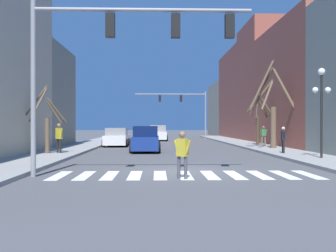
{
  "coord_description": "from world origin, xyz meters",
  "views": [
    {
      "loc": [
        -1.02,
        -15.27,
        1.81
      ],
      "look_at": [
        -0.01,
        20.18,
        1.71
      ],
      "focal_mm": 42.0,
      "sensor_mm": 36.0,
      "label": 1
    }
  ],
  "objects_px": {
    "pedestrian_near_right_corner": "(182,151)",
    "pedestrian_on_right_sidewalk": "(264,134)",
    "traffic_signal_near": "(116,43)",
    "pedestrian_crossing_street": "(283,137)",
    "street_tree_left_mid": "(47,123)",
    "car_parked_right_mid": "(158,133)",
    "car_at_intersection": "(117,138)",
    "street_tree_left_far": "(259,118)",
    "street_lamp_right_corner": "(321,95)",
    "street_tree_right_far": "(270,107)",
    "traffic_signal_far": "(184,103)",
    "pedestrian_waiting_at_curb": "(59,135)",
    "car_parked_left_near": "(146,140)"
  },
  "relations": [
    {
      "from": "car_at_intersection",
      "to": "street_tree_right_far",
      "type": "bearing_deg",
      "value": -114.54
    },
    {
      "from": "car_parked_right_mid",
      "to": "pedestrian_near_right_corner",
      "type": "bearing_deg",
      "value": 1.29
    },
    {
      "from": "traffic_signal_near",
      "to": "pedestrian_crossing_street",
      "type": "relative_size",
      "value": 4.98
    },
    {
      "from": "traffic_signal_far",
      "to": "pedestrian_near_right_corner",
      "type": "bearing_deg",
      "value": -94.0
    },
    {
      "from": "pedestrian_on_right_sidewalk",
      "to": "street_tree_left_mid",
      "type": "distance_m",
      "value": 18.02
    },
    {
      "from": "car_parked_left_near",
      "to": "pedestrian_near_right_corner",
      "type": "height_order",
      "value": "car_parked_left_near"
    },
    {
      "from": "street_lamp_right_corner",
      "to": "pedestrian_crossing_street",
      "type": "distance_m",
      "value": 4.22
    },
    {
      "from": "street_tree_left_mid",
      "to": "pedestrian_near_right_corner",
      "type": "bearing_deg",
      "value": -53.77
    },
    {
      "from": "pedestrian_waiting_at_curb",
      "to": "car_parked_left_near",
      "type": "bearing_deg",
      "value": -104.39
    },
    {
      "from": "pedestrian_on_right_sidewalk",
      "to": "street_tree_left_far",
      "type": "xyz_separation_m",
      "value": [
        -0.38,
        -0.08,
        1.27
      ]
    },
    {
      "from": "traffic_signal_near",
      "to": "pedestrian_crossing_street",
      "type": "height_order",
      "value": "traffic_signal_near"
    },
    {
      "from": "street_tree_right_far",
      "to": "pedestrian_near_right_corner",
      "type": "bearing_deg",
      "value": -116.18
    },
    {
      "from": "car_at_intersection",
      "to": "pedestrian_on_right_sidewalk",
      "type": "bearing_deg",
      "value": -93.85
    },
    {
      "from": "car_parked_left_near",
      "to": "pedestrian_on_right_sidewalk",
      "type": "bearing_deg",
      "value": 122.03
    },
    {
      "from": "traffic_signal_far",
      "to": "car_parked_left_near",
      "type": "xyz_separation_m",
      "value": [
        -4.25,
        -24.47,
        -3.82
      ]
    },
    {
      "from": "pedestrian_crossing_street",
      "to": "street_tree_right_far",
      "type": "distance_m",
      "value": 5.48
    },
    {
      "from": "traffic_signal_far",
      "to": "pedestrian_on_right_sidewalk",
      "type": "distance_m",
      "value": 19.52
    },
    {
      "from": "street_lamp_right_corner",
      "to": "car_parked_left_near",
      "type": "distance_m",
      "value": 11.68
    },
    {
      "from": "car_parked_left_near",
      "to": "street_tree_left_far",
      "type": "xyz_separation_m",
      "value": [
        9.29,
        5.96,
        1.54
      ]
    },
    {
      "from": "car_parked_right_mid",
      "to": "car_at_intersection",
      "type": "distance_m",
      "value": 12.28
    },
    {
      "from": "traffic_signal_far",
      "to": "pedestrian_waiting_at_curb",
      "type": "height_order",
      "value": "traffic_signal_far"
    },
    {
      "from": "street_tree_left_far",
      "to": "street_tree_right_far",
      "type": "xyz_separation_m",
      "value": [
        -0.36,
        -4.37,
        0.75
      ]
    },
    {
      "from": "street_lamp_right_corner",
      "to": "pedestrian_crossing_street",
      "type": "height_order",
      "value": "street_lamp_right_corner"
    },
    {
      "from": "car_parked_right_mid",
      "to": "pedestrian_crossing_street",
      "type": "xyz_separation_m",
      "value": [
        7.35,
        -22.1,
        0.24
      ]
    },
    {
      "from": "car_parked_left_near",
      "to": "pedestrian_crossing_street",
      "type": "height_order",
      "value": "car_parked_left_near"
    },
    {
      "from": "street_tree_left_far",
      "to": "street_tree_left_mid",
      "type": "bearing_deg",
      "value": -148.15
    },
    {
      "from": "car_parked_left_near",
      "to": "pedestrian_near_right_corner",
      "type": "xyz_separation_m",
      "value": [
        1.61,
        -13.3,
        0.14
      ]
    },
    {
      "from": "car_at_intersection",
      "to": "pedestrian_waiting_at_curb",
      "type": "bearing_deg",
      "value": 166.14
    },
    {
      "from": "street_tree_left_far",
      "to": "street_tree_right_far",
      "type": "height_order",
      "value": "street_tree_right_far"
    },
    {
      "from": "street_lamp_right_corner",
      "to": "car_parked_right_mid",
      "type": "height_order",
      "value": "street_lamp_right_corner"
    },
    {
      "from": "pedestrian_on_right_sidewalk",
      "to": "street_tree_right_far",
      "type": "height_order",
      "value": "street_tree_right_far"
    },
    {
      "from": "pedestrian_crossing_street",
      "to": "street_lamp_right_corner",
      "type": "bearing_deg",
      "value": -161.58
    },
    {
      "from": "car_parked_right_mid",
      "to": "street_tree_left_far",
      "type": "xyz_separation_m",
      "value": [
        8.4,
        -12.68,
        1.52
      ]
    },
    {
      "from": "traffic_signal_far",
      "to": "pedestrian_near_right_corner",
      "type": "xyz_separation_m",
      "value": [
        -2.64,
        -37.77,
        -3.68
      ]
    },
    {
      "from": "car_parked_right_mid",
      "to": "pedestrian_on_right_sidewalk",
      "type": "bearing_deg",
      "value": 34.88
    },
    {
      "from": "pedestrian_near_right_corner",
      "to": "pedestrian_on_right_sidewalk",
      "type": "distance_m",
      "value": 20.96
    },
    {
      "from": "pedestrian_waiting_at_curb",
      "to": "car_at_intersection",
      "type": "bearing_deg",
      "value": -58.55
    },
    {
      "from": "traffic_signal_near",
      "to": "car_parked_left_near",
      "type": "height_order",
      "value": "traffic_signal_near"
    },
    {
      "from": "pedestrian_waiting_at_curb",
      "to": "pedestrian_near_right_corner",
      "type": "distance_m",
      "value": 12.31
    },
    {
      "from": "pedestrian_waiting_at_curb",
      "to": "traffic_signal_far",
      "type": "bearing_deg",
      "value": -63.46
    },
    {
      "from": "traffic_signal_far",
      "to": "street_tree_left_far",
      "type": "bearing_deg",
      "value": -74.76
    },
    {
      "from": "car_parked_right_mid",
      "to": "pedestrian_on_right_sidewalk",
      "type": "xyz_separation_m",
      "value": [
        8.78,
        -12.59,
        0.25
      ]
    },
    {
      "from": "pedestrian_waiting_at_curb",
      "to": "pedestrian_near_right_corner",
      "type": "height_order",
      "value": "pedestrian_waiting_at_curb"
    },
    {
      "from": "street_tree_left_far",
      "to": "street_tree_right_far",
      "type": "relative_size",
      "value": 0.75
    },
    {
      "from": "pedestrian_crossing_street",
      "to": "street_tree_right_far",
      "type": "xyz_separation_m",
      "value": [
        0.69,
        5.05,
        2.02
      ]
    },
    {
      "from": "pedestrian_on_right_sidewalk",
      "to": "street_tree_left_far",
      "type": "distance_m",
      "value": 1.33
    },
    {
      "from": "street_tree_left_far",
      "to": "street_lamp_right_corner",
      "type": "bearing_deg",
      "value": -91.04
    },
    {
      "from": "car_parked_left_near",
      "to": "pedestrian_near_right_corner",
      "type": "distance_m",
      "value": 13.4
    },
    {
      "from": "car_at_intersection",
      "to": "pedestrian_on_right_sidewalk",
      "type": "xyz_separation_m",
      "value": [
        12.31,
        -0.83,
        0.34
      ]
    },
    {
      "from": "car_parked_left_near",
      "to": "street_tree_right_far",
      "type": "height_order",
      "value": "street_tree_right_far"
    }
  ]
}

